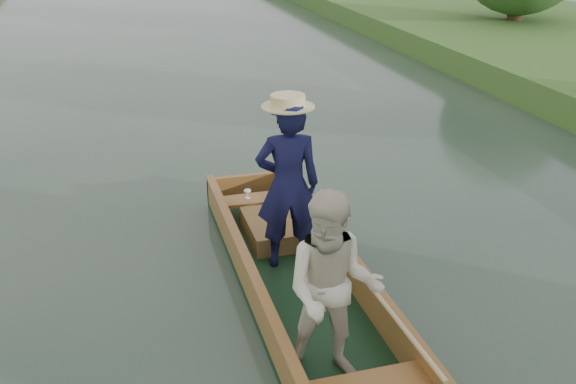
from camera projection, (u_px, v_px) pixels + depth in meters
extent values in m
plane|color=#283D30|center=(305.00, 304.00, 6.33)|extent=(120.00, 120.00, 0.00)
cylinder|color=#47331E|center=(517.00, 3.00, 18.23)|extent=(0.44, 0.44, 2.17)
cube|color=black|center=(305.00, 300.00, 6.31)|extent=(1.10, 5.00, 0.08)
cube|color=#94612E|center=(254.00, 291.00, 6.10)|extent=(0.08, 5.00, 0.32)
cube|color=#94612E|center=(354.00, 275.00, 6.36)|extent=(0.08, 5.00, 0.32)
cube|color=#94612E|center=(249.00, 186.00, 8.39)|extent=(1.10, 0.08, 0.32)
cube|color=#94612E|center=(253.00, 274.00, 6.03)|extent=(0.10, 5.00, 0.04)
cube|color=#94612E|center=(355.00, 259.00, 6.28)|extent=(0.10, 5.00, 0.04)
cube|color=#94612E|center=(259.00, 199.00, 7.87)|extent=(0.94, 0.30, 0.05)
imported|color=#13133C|center=(288.00, 186.00, 6.52)|extent=(0.72, 0.53, 1.81)
cylinder|color=beige|center=(288.00, 103.00, 6.17)|extent=(0.52, 0.52, 0.12)
imported|color=beige|center=(333.00, 290.00, 4.93)|extent=(0.96, 0.86, 1.62)
cube|color=brown|center=(284.00, 227.00, 7.42)|extent=(0.85, 0.90, 0.22)
sphere|color=tan|center=(308.00, 212.00, 7.31)|extent=(0.18, 0.18, 0.18)
sphere|color=tan|center=(308.00, 201.00, 7.24)|extent=(0.14, 0.14, 0.14)
sphere|color=tan|center=(304.00, 197.00, 7.20)|extent=(0.05, 0.05, 0.05)
sphere|color=tan|center=(312.00, 196.00, 7.23)|extent=(0.05, 0.05, 0.05)
sphere|color=tan|center=(310.00, 204.00, 7.20)|extent=(0.06, 0.06, 0.06)
sphere|color=tan|center=(301.00, 211.00, 7.26)|extent=(0.06, 0.06, 0.06)
sphere|color=tan|center=(315.00, 210.00, 7.30)|extent=(0.06, 0.06, 0.06)
sphere|color=tan|center=(304.00, 220.00, 7.30)|extent=(0.07, 0.07, 0.07)
sphere|color=tan|center=(312.00, 219.00, 7.32)|extent=(0.07, 0.07, 0.07)
cylinder|color=silver|center=(248.00, 198.00, 7.83)|extent=(0.07, 0.07, 0.01)
cylinder|color=silver|center=(247.00, 195.00, 7.81)|extent=(0.01, 0.01, 0.08)
ellipsoid|color=silver|center=(247.00, 191.00, 7.79)|extent=(0.09, 0.09, 0.05)
cylinder|color=tan|center=(344.00, 253.00, 6.32)|extent=(0.04, 4.10, 0.19)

